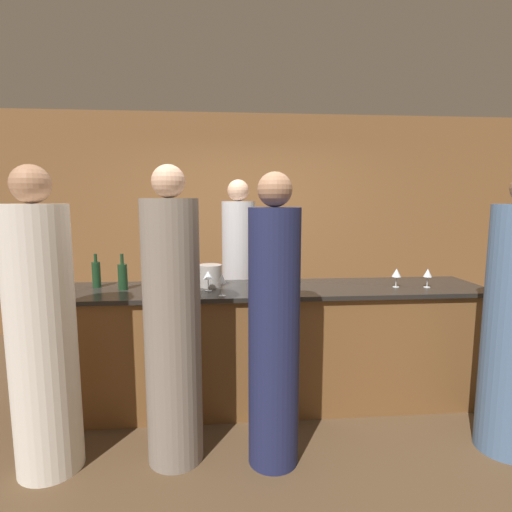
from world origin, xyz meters
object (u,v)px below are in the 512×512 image
at_px(bartender, 239,281).
at_px(guest_2, 274,332).
at_px(guest_1, 42,335).
at_px(ice_bucket, 210,276).
at_px(wine_bottle_0, 96,274).
at_px(guest_0, 173,328).
at_px(wine_bottle_1, 123,276).

xyz_separation_m(bartender, guest_2, (0.16, -1.54, -0.02)).
bearing_deg(guest_1, ice_bucket, 39.03).
bearing_deg(bartender, guest_1, 49.44).
relative_size(wine_bottle_0, ice_bucket, 1.44).
relative_size(guest_1, wine_bottle_0, 6.86).
distance_m(guest_2, wine_bottle_0, 1.65).
height_order(guest_2, ice_bucket, guest_2).
bearing_deg(guest_2, wine_bottle_0, 146.14).
height_order(bartender, guest_0, guest_0).
bearing_deg(guest_1, wine_bottle_0, 84.82).
bearing_deg(guest_2, ice_bucket, 115.97).
bearing_deg(ice_bucket, wine_bottle_0, 177.57).
height_order(guest_0, wine_bottle_1, guest_0).
height_order(bartender, wine_bottle_0, bartender).
relative_size(guest_1, wine_bottle_1, 6.59).
relative_size(guest_0, wine_bottle_0, 6.89).
bearing_deg(wine_bottle_0, guest_2, -33.86).
relative_size(guest_1, guest_2, 1.02).
xyz_separation_m(guest_2, ice_bucket, (-0.42, 0.87, 0.21)).
xyz_separation_m(wine_bottle_0, wine_bottle_1, (0.24, -0.10, -0.00)).
bearing_deg(ice_bucket, guest_1, -140.97).
height_order(bartender, ice_bucket, bartender).
relative_size(guest_2, wine_bottle_1, 6.47).
bearing_deg(wine_bottle_0, guest_1, -95.18).
bearing_deg(guest_0, wine_bottle_0, 130.75).
bearing_deg(bartender, guest_0, 71.64).
xyz_separation_m(guest_0, ice_bucket, (0.22, 0.79, 0.19)).
bearing_deg(wine_bottle_0, bartender, 27.81).
xyz_separation_m(guest_2, wine_bottle_1, (-1.12, 0.81, 0.22)).
relative_size(bartender, ice_bucket, 9.87).
distance_m(guest_0, wine_bottle_0, 1.11).
relative_size(wine_bottle_0, wine_bottle_1, 0.96).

